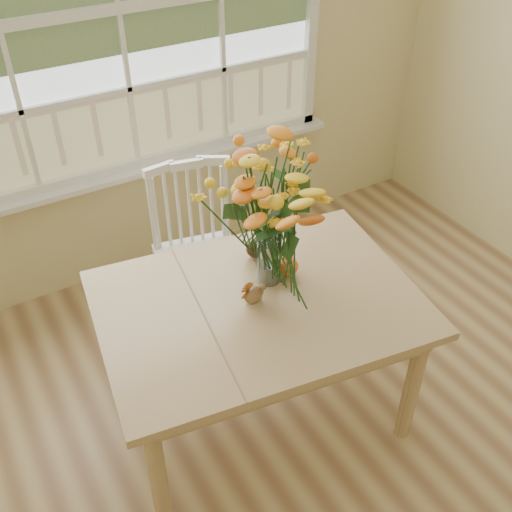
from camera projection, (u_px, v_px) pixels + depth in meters
wall_back at (121, 48)px, 2.99m from camera, size 4.00×0.02×2.70m
window at (119, 12)px, 2.85m from camera, size 2.42×0.12×1.74m
dining_table at (258, 316)px, 2.53m from camera, size 1.43×1.12×0.70m
windsor_chair at (196, 242)px, 3.10m from camera, size 0.50×0.49×0.92m
flower_vase at (269, 215)px, 2.37m from camera, size 0.47×0.47×0.56m
pumpkin at (287, 267)px, 2.58m from camera, size 0.10×0.10×0.08m
turkey_figurine at (253, 295)px, 2.43m from camera, size 0.10×0.08×0.11m
dark_gourd at (256, 250)px, 2.68m from camera, size 0.13×0.09×0.08m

